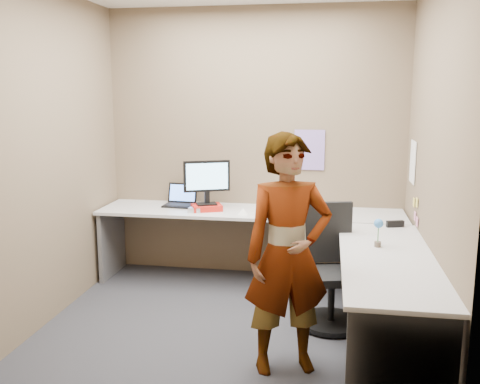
% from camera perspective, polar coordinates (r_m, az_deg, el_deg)
% --- Properties ---
extents(ground, '(3.00, 3.00, 0.00)m').
position_cam_1_polar(ground, '(4.53, -0.86, -13.76)').
color(ground, '#27272C').
rests_on(ground, ground).
extents(wall_back, '(3.00, 0.00, 3.00)m').
position_cam_1_polar(wall_back, '(5.43, 1.60, 5.15)').
color(wall_back, brown).
rests_on(wall_back, ground).
extents(wall_right, '(0.00, 2.70, 2.70)m').
position_cam_1_polar(wall_right, '(4.16, 19.91, 2.81)').
color(wall_right, brown).
rests_on(wall_right, ground).
extents(wall_left, '(0.00, 2.70, 2.70)m').
position_cam_1_polar(wall_left, '(4.67, -19.37, 3.64)').
color(wall_left, brown).
rests_on(wall_left, ground).
extents(desk, '(2.98, 2.58, 0.73)m').
position_cam_1_polar(desk, '(4.63, 5.34, -5.47)').
color(desk, '#BABABA').
rests_on(desk, ground).
extents(paper_ream, '(0.34, 0.30, 0.06)m').
position_cam_1_polar(paper_ream, '(5.23, -3.57, -1.66)').
color(paper_ream, '#B41A12').
rests_on(paper_ream, desk).
extents(monitor, '(0.43, 0.22, 0.43)m').
position_cam_1_polar(monitor, '(5.19, -3.56, 1.42)').
color(monitor, black).
rests_on(monitor, paper_ream).
extents(laptop, '(0.32, 0.27, 0.22)m').
position_cam_1_polar(laptop, '(5.47, -6.34, -0.85)').
color(laptop, black).
rests_on(laptop, desk).
extents(trackball_mouse, '(0.12, 0.08, 0.07)m').
position_cam_1_polar(trackball_mouse, '(5.15, -4.83, -1.89)').
color(trackball_mouse, '#B7B7BC').
rests_on(trackball_mouse, desk).
extents(origami, '(0.10, 0.10, 0.06)m').
position_cam_1_polar(origami, '(5.04, 0.34, -2.07)').
color(origami, white).
rests_on(origami, desk).
extents(stapler, '(0.16, 0.08, 0.05)m').
position_cam_1_polar(stapler, '(4.77, 16.22, -3.29)').
color(stapler, black).
rests_on(stapler, desk).
extents(flower, '(0.07, 0.07, 0.22)m').
position_cam_1_polar(flower, '(4.11, 14.55, -3.76)').
color(flower, brown).
rests_on(flower, desk).
extents(calendar_purple, '(0.30, 0.01, 0.40)m').
position_cam_1_polar(calendar_purple, '(5.38, 7.41, 4.47)').
color(calendar_purple, '#846BB7').
rests_on(calendar_purple, wall_back).
extents(calendar_white, '(0.01, 0.28, 0.38)m').
position_cam_1_polar(calendar_white, '(5.05, 17.95, 3.07)').
color(calendar_white, white).
rests_on(calendar_white, wall_right).
extents(sticky_note_a, '(0.01, 0.07, 0.07)m').
position_cam_1_polar(sticky_note_a, '(4.75, 18.34, -1.07)').
color(sticky_note_a, '#F2E059').
rests_on(sticky_note_a, wall_right).
extents(sticky_note_b, '(0.01, 0.07, 0.07)m').
position_cam_1_polar(sticky_note_b, '(4.83, 18.16, -2.46)').
color(sticky_note_b, pink).
rests_on(sticky_note_b, wall_right).
extents(sticky_note_c, '(0.01, 0.07, 0.07)m').
position_cam_1_polar(sticky_note_c, '(4.72, 18.36, -3.02)').
color(sticky_note_c, pink).
rests_on(sticky_note_c, wall_right).
extents(sticky_note_d, '(0.01, 0.07, 0.07)m').
position_cam_1_polar(sticky_note_d, '(4.90, 18.06, -1.06)').
color(sticky_note_d, '#F2E059').
rests_on(sticky_note_d, wall_right).
extents(office_chair, '(0.55, 0.52, 0.97)m').
position_cam_1_polar(office_chair, '(4.43, 9.59, -8.93)').
color(office_chair, black).
rests_on(office_chair, ground).
extents(person, '(0.69, 0.57, 1.62)m').
position_cam_1_polar(person, '(3.58, 5.15, -6.67)').
color(person, '#999399').
rests_on(person, ground).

